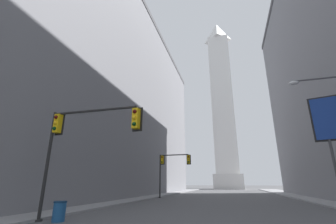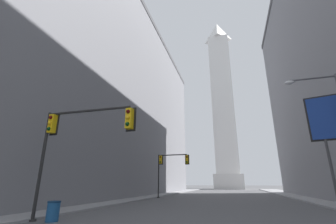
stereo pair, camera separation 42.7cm
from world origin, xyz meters
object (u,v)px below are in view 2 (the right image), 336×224
at_px(traffic_light_mid_left, 169,164).
at_px(trash_bin, 53,211).
at_px(traffic_light_near_left, 74,134).
at_px(obelisk, 223,100).

distance_m(traffic_light_mid_left, trash_bin, 20.32).
bearing_deg(traffic_light_near_left, traffic_light_mid_left, 90.24).
bearing_deg(traffic_light_mid_left, trash_bin, -92.08).
distance_m(obelisk, trash_bin, 76.41).
height_order(traffic_light_mid_left, trash_bin, traffic_light_mid_left).
height_order(traffic_light_near_left, trash_bin, traffic_light_near_left).
relative_size(obelisk, traffic_light_mid_left, 11.27).
height_order(obelisk, traffic_light_near_left, obelisk).
distance_m(traffic_light_near_left, trash_bin, 4.14).
bearing_deg(obelisk, traffic_light_near_left, -95.53).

